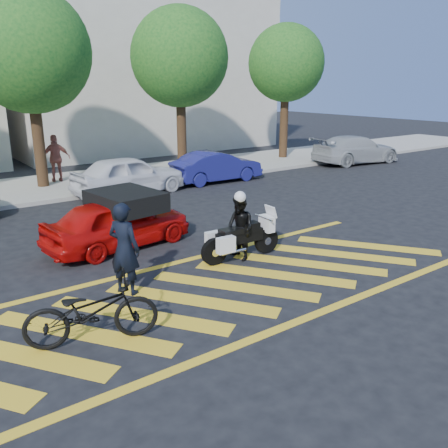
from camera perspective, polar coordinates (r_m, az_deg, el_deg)
ground at (r=9.85m, az=-1.08°, el=-8.20°), size 90.00×90.00×0.00m
sidewalk at (r=20.40m, az=-20.85°, el=4.11°), size 60.00×5.00×0.15m
crosswalk at (r=9.83m, az=-1.27°, el=-8.23°), size 12.33×4.00×0.01m
building_right at (r=31.67m, az=-10.12°, el=18.93°), size 16.00×8.00×11.00m
tree_center at (r=20.11m, az=-22.08°, el=18.28°), size 4.60×4.60×7.56m
tree_right at (r=22.68m, az=-5.14°, el=18.93°), size 4.40×4.40×7.41m
tree_far_right at (r=26.63m, az=7.58°, el=18.30°), size 4.00×4.00×7.10m
officer_bike at (r=9.68m, az=-11.89°, el=-2.93°), size 0.74×0.83×1.91m
bicycle at (r=8.14m, az=-15.65°, el=-10.07°), size 2.28×1.38×1.13m
police_motorcycle at (r=11.45m, az=1.95°, el=-1.73°), size 2.19×0.71×0.97m
officer_moto at (r=11.36m, az=1.91°, el=-0.53°), size 0.63×0.79×1.56m
red_convertible at (r=12.54m, az=-12.62°, el=0.15°), size 4.03×2.04×1.32m
parked_mid_right at (r=18.49m, az=-11.34°, el=5.80°), size 4.53×2.17×1.49m
parked_right at (r=20.50m, az=-0.92°, el=6.92°), size 4.05×1.57×1.31m
parked_far_right at (r=26.27m, az=15.59°, el=8.64°), size 5.22×2.66×1.45m
pedestrian_right at (r=20.96m, az=-19.56°, el=7.46°), size 1.20×0.66×1.94m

